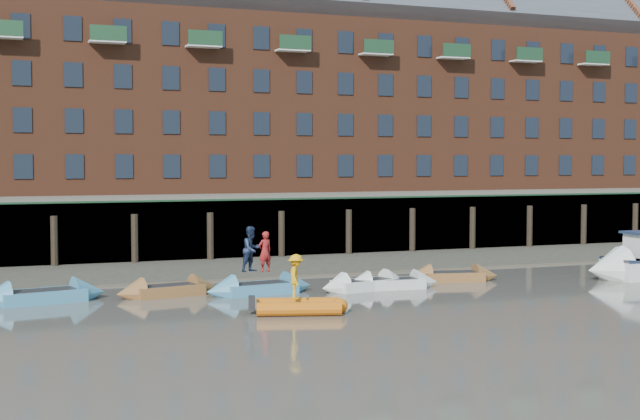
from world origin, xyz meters
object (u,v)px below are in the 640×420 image
person_rower_a (265,252)px  person_rib_crew (296,276)px  rowboat_6 (453,276)px  person_rower_b (252,249)px  rib_tender (302,306)px  rowboat_2 (168,290)px  rowboat_1 (42,296)px  rowboat_4 (365,285)px  rowboat_3 (260,288)px  rowboat_5 (392,283)px

person_rower_a → person_rib_crew: person_rower_a is taller
rowboat_6 → person_rower_b: person_rower_b is taller
rib_tender → rowboat_2: bearing=138.7°
rowboat_1 → person_rower_b: person_rower_b is taller
rowboat_6 → rib_tender: 10.61m
person_rower_a → person_rower_b: bearing=-40.1°
rowboat_1 → rowboat_6: (17.51, -0.20, -0.03)m
rowboat_2 → rowboat_4: bearing=-20.4°
rowboat_3 → person_rower_a: (0.23, 0.02, 1.47)m
rowboat_5 → person_rower_b: person_rower_b is taller
rowboat_4 → person_rib_crew: bearing=-147.5°
rowboat_2 → rowboat_3: size_ratio=0.95×
person_rib_crew → rowboat_4: bearing=-27.0°
rowboat_4 → person_rower_b: size_ratio=2.38×
rowboat_4 → person_rib_crew: (-4.58, -4.40, 1.09)m
rowboat_2 → rowboat_6: rowboat_2 is taller
rowboat_6 → person_rower_b: size_ratio=2.35×
rowboat_2 → person_rib_crew: size_ratio=2.81×
rowboat_2 → rib_tender: 6.77m
person_rower_a → person_rower_b: size_ratio=0.89×
rowboat_2 → person_rib_crew: 6.71m
rowboat_5 → rowboat_6: rowboat_6 is taller
person_rower_b → rowboat_3: bearing=-70.6°
rowboat_2 → rowboat_3: rowboat_3 is taller
rowboat_6 → person_rib_crew: person_rib_crew is taller
rowboat_3 → person_rower_b: person_rower_b is taller
rowboat_3 → rowboat_1: bearing=168.0°
rowboat_3 → rowboat_6: rowboat_3 is taller
rowboat_2 → rowboat_6: (12.71, -0.23, -0.00)m
rowboat_6 → person_rib_crew: (-9.29, -5.44, 1.10)m
rowboat_3 → rib_tender: 4.86m
rowboat_2 → rowboat_6: bearing=-12.4°
person_rib_crew → rowboat_3: bearing=17.6°
rowboat_1 → rowboat_6: 17.51m
person_rower_b → rowboat_4: bearing=-36.7°
rowboat_1 → rowboat_6: bearing=-12.0°
rowboat_2 → person_rib_crew: person_rib_crew is taller
person_rower_a → person_rib_crew: (-0.36, -4.84, -0.40)m
rowboat_5 → person_rib_crew: (-5.77, -4.33, 1.10)m
rowboat_3 → rowboat_2: bearing=160.1°
rib_tender → person_rower_b: person_rower_b is taller
rowboat_3 → rowboat_5: bearing=-11.2°
rowboat_2 → person_rower_b: (3.28, -0.62, 1.59)m
rowboat_1 → rib_tender: 10.16m
rib_tender → rowboat_1: bearing=162.3°
person_rower_a → rowboat_3: bearing=-10.8°
person_rib_crew → rowboat_1: bearing=74.7°
person_rower_a → person_rower_b: person_rower_b is taller
rowboat_6 → rib_tender: (-9.08, -5.48, 0.03)m
rowboat_4 → rib_tender: rowboat_4 is taller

